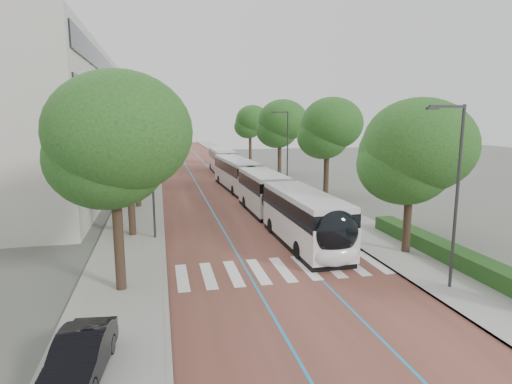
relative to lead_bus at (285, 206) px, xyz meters
The scene contains 20 objects.
ground 9.05m from the lead_bus, 106.46° to the right, with size 160.00×160.00×0.00m, color #51544C.
road 31.61m from the lead_bus, 94.58° to the left, with size 11.00×140.00×0.02m, color brown.
sidewalk_left 33.06m from the lead_bus, 107.67° to the left, with size 4.00×140.00×0.12m, color gray.
sidewalk_right 31.89m from the lead_bus, 81.01° to the left, with size 4.00×140.00×0.12m, color gray.
kerb_left 32.53m from the lead_bus, 104.48° to the left, with size 0.20×140.00×0.14m, color gray.
kerb_right 31.65m from the lead_bus, 84.41° to the left, with size 0.20×140.00×0.14m, color gray.
zebra_crossing 8.05m from the lead_bus, 107.13° to the right, with size 10.55×3.60×0.01m.
lane_line_left 31.77m from the lead_bus, 97.46° to the left, with size 0.12×126.00×0.01m, color teal.
lane_line_right 31.52m from the lead_bus, 91.68° to the left, with size 0.12×126.00×0.01m, color teal.
office_building 29.86m from the lead_bus, 138.50° to the left, with size 18.11×40.00×14.00m.
hedge 10.83m from the lead_bus, 52.39° to the right, with size 1.20×14.00×0.80m, color #1B4718.
streetlight_near 12.65m from the lead_bus, 70.45° to the right, with size 1.82×0.20×8.00m.
streetlight_far 14.43m from the lead_bus, 73.08° to the left, with size 1.82×0.20×8.00m.
lamp_post_left 8.99m from the lead_bus, behind, with size 0.14×0.14×8.00m, color #313234.
trees_left 21.84m from the lead_bus, 118.18° to the left, with size 6.48×61.23×10.25m.
trees_right 12.67m from the lead_bus, 64.06° to the left, with size 6.01×47.44×8.91m.
lead_bus is the anchor object (origin of this frame).
bus_queued_0 16.48m from the lead_bus, 90.84° to the left, with size 3.12×12.50×3.20m.
bus_queued_1 29.78m from the lead_bus, 89.69° to the left, with size 2.73×12.44×3.20m.
parked_car 18.45m from the lead_bus, 125.26° to the right, with size 1.37×3.93×1.30m, color black.
Camera 1 is at (-5.65, -18.71, 7.62)m, focal length 30.00 mm.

